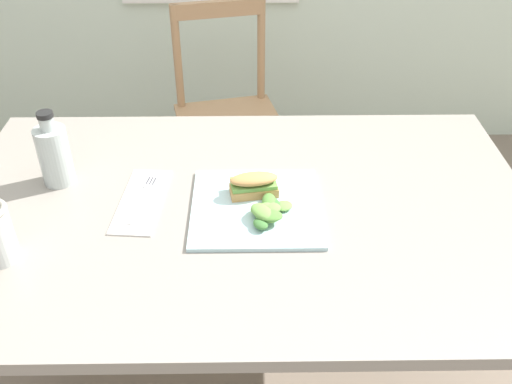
{
  "coord_description": "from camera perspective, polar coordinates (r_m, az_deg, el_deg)",
  "views": [
    {
      "loc": [
        -0.12,
        -0.87,
        1.55
      ],
      "look_at": [
        -0.11,
        0.22,
        0.76
      ],
      "focal_mm": 40.15,
      "sensor_mm": 36.0,
      "label": 1
    }
  ],
  "objects": [
    {
      "name": "salad_mixed_greens",
      "position": [
        1.28,
        1.12,
        -1.85
      ],
      "size": [
        0.11,
        0.13,
        0.03
      ],
      "color": "#6B9E47",
      "rests_on": "plate_lunch"
    },
    {
      "name": "bottle_cold_brew",
      "position": [
        1.46,
        -19.39,
        3.27
      ],
      "size": [
        0.08,
        0.08,
        0.19
      ],
      "color": "black",
      "rests_on": "dining_table"
    },
    {
      "name": "fork_on_napkin",
      "position": [
        1.39,
        -11.11,
        -0.32
      ],
      "size": [
        0.05,
        0.19,
        0.0
      ],
      "color": "silver",
      "rests_on": "napkin_folded"
    },
    {
      "name": "napkin_folded",
      "position": [
        1.37,
        -11.31,
        -0.86
      ],
      "size": [
        0.12,
        0.26,
        0.0
      ],
      "primitive_type": "cube",
      "rotation": [
        0.0,
        0.0,
        -0.08
      ],
      "color": "silver",
      "rests_on": "dining_table"
    },
    {
      "name": "chair_wooden_far",
      "position": [
        2.32,
        -2.79,
        7.48
      ],
      "size": [
        0.48,
        0.48,
        0.87
      ],
      "color": "tan",
      "rests_on": "ground"
    },
    {
      "name": "sandwich_half_front",
      "position": [
        1.34,
        -0.22,
        0.78
      ],
      "size": [
        0.12,
        0.08,
        0.06
      ],
      "color": "tan",
      "rests_on": "plate_lunch"
    },
    {
      "name": "plate_lunch",
      "position": [
        1.32,
        0.02,
        -1.54
      ],
      "size": [
        0.3,
        0.3,
        0.01
      ],
      "primitive_type": "cube",
      "color": "silver",
      "rests_on": "dining_table"
    },
    {
      "name": "dining_table",
      "position": [
        1.41,
        -1.27,
        -5.21
      ],
      "size": [
        1.37,
        0.88,
        0.74
      ],
      "color": "gray",
      "rests_on": "ground"
    }
  ]
}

